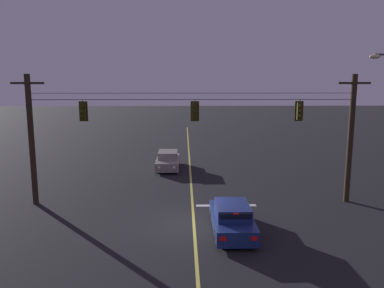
# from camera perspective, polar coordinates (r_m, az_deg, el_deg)

# --- Properties ---
(ground_plane) EXTENTS (180.00, 180.00, 0.00)m
(ground_plane) POSITION_cam_1_polar(r_m,az_deg,el_deg) (18.58, 0.30, -12.34)
(ground_plane) COLOR black
(lane_centre_stripe) EXTENTS (0.14, 60.00, 0.01)m
(lane_centre_stripe) POSITION_cam_1_polar(r_m,az_deg,el_deg) (27.59, -0.22, -4.97)
(lane_centre_stripe) COLOR #D1C64C
(lane_centre_stripe) RESTS_ON ground
(stop_bar_paint) EXTENTS (3.40, 0.36, 0.01)m
(stop_bar_paint) POSITION_cam_1_polar(r_m,az_deg,el_deg) (21.39, 5.26, -9.37)
(stop_bar_paint) COLOR silver
(stop_bar_paint) RESTS_ON ground
(signal_span_assembly) EXTENTS (19.84, 0.32, 7.35)m
(signal_span_assembly) POSITION_cam_1_polar(r_m,az_deg,el_deg) (20.94, 0.06, 1.04)
(signal_span_assembly) COLOR #2D2116
(signal_span_assembly) RESTS_ON ground
(traffic_light_leftmost) EXTENTS (0.48, 0.41, 1.22)m
(traffic_light_leftmost) POSITION_cam_1_polar(r_m,az_deg,el_deg) (21.49, -16.44, 4.81)
(traffic_light_leftmost) COLOR black
(traffic_light_left_inner) EXTENTS (0.48, 0.41, 1.22)m
(traffic_light_left_inner) POSITION_cam_1_polar(r_m,az_deg,el_deg) (20.76, 0.45, 5.04)
(traffic_light_left_inner) COLOR black
(traffic_light_centre) EXTENTS (0.48, 0.41, 1.22)m
(traffic_light_centre) POSITION_cam_1_polar(r_m,az_deg,el_deg) (21.74, 16.22, 4.87)
(traffic_light_centre) COLOR black
(car_waiting_near_lane) EXTENTS (1.80, 4.33, 1.39)m
(car_waiting_near_lane) POSITION_cam_1_polar(r_m,az_deg,el_deg) (17.67, 6.16, -11.32)
(car_waiting_near_lane) COLOR navy
(car_waiting_near_lane) RESTS_ON ground
(car_oncoming_lead) EXTENTS (1.80, 4.42, 1.39)m
(car_oncoming_lead) POSITION_cam_1_polar(r_m,az_deg,el_deg) (29.98, -3.72, -2.54)
(car_oncoming_lead) COLOR gray
(car_oncoming_lead) RESTS_ON ground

